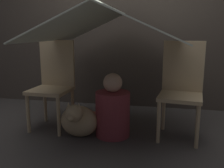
{
  "coord_description": "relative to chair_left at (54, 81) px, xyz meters",
  "views": [
    {
      "loc": [
        0.48,
        -2.32,
        1.04
      ],
      "look_at": [
        0.0,
        0.09,
        0.52
      ],
      "focal_mm": 40.0,
      "sensor_mm": 36.0,
      "label": 1
    }
  ],
  "objects": [
    {
      "name": "ground_plane",
      "position": [
        0.67,
        -0.17,
        -0.51
      ],
      "size": [
        8.8,
        8.8,
        0.0
      ],
      "primitive_type": "plane",
      "color": "#47423D"
    },
    {
      "name": "wall_back",
      "position": [
        0.67,
        0.96,
        0.74
      ],
      "size": [
        7.0,
        0.05,
        2.5
      ],
      "color": "#4C4238",
      "rests_on": "ground_plane"
    },
    {
      "name": "chair_left",
      "position": [
        0.0,
        0.0,
        0.0
      ],
      "size": [
        0.43,
        0.43,
        0.95
      ],
      "rotation": [
        0.0,
        0.0,
        -0.06
      ],
      "color": "#D1B27F",
      "rests_on": "ground_plane"
    },
    {
      "name": "chair_right",
      "position": [
        1.35,
        -0.0,
        0.0
      ],
      "size": [
        0.45,
        0.45,
        0.95
      ],
      "rotation": [
        0.0,
        0.0,
        -0.14
      ],
      "color": "#D1B27F",
      "rests_on": "ground_plane"
    },
    {
      "name": "sheet_canopy",
      "position": [
        0.67,
        -0.08,
        0.6
      ],
      "size": [
        1.35,
        1.48,
        0.31
      ],
      "color": "silver"
    },
    {
      "name": "person_front",
      "position": [
        0.69,
        -0.14,
        -0.25
      ],
      "size": [
        0.34,
        0.34,
        0.64
      ],
      "color": "maroon",
      "rests_on": "ground_plane"
    },
    {
      "name": "dog",
      "position": [
        0.36,
        -0.25,
        -0.33
      ],
      "size": [
        0.38,
        0.37,
        0.39
      ],
      "color": "tan",
      "rests_on": "ground_plane"
    },
    {
      "name": "floor_cushion",
      "position": [
        0.32,
        0.14,
        -0.46
      ],
      "size": [
        0.35,
        0.28,
        0.1
      ],
      "color": "#CC664C",
      "rests_on": "ground_plane"
    }
  ]
}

